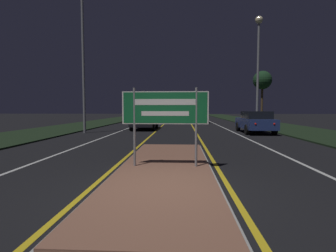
% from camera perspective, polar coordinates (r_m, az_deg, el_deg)
% --- Properties ---
extents(ground_plane, '(160.00, 160.00, 0.00)m').
position_cam_1_polar(ground_plane, '(5.59, -1.95, -14.08)').
color(ground_plane, black).
extents(median_island, '(2.61, 8.99, 0.10)m').
position_cam_1_polar(median_island, '(7.48, -0.62, -9.13)').
color(median_island, '#999993').
rests_on(median_island, ground_plane).
extents(verge_left, '(5.00, 100.00, 0.08)m').
position_cam_1_polar(verge_left, '(27.24, -18.43, 0.09)').
color(verge_left, black).
rests_on(verge_left, ground_plane).
extents(verge_right, '(5.00, 100.00, 0.08)m').
position_cam_1_polar(verge_right, '(26.91, 22.65, -0.05)').
color(verge_right, black).
rests_on(verge_right, ground_plane).
extents(centre_line_yellow_left, '(0.12, 70.00, 0.01)m').
position_cam_1_polar(centre_line_yellow_left, '(30.41, -0.66, 0.59)').
color(centre_line_yellow_left, gold).
rests_on(centre_line_yellow_left, ground_plane).
extents(centre_line_yellow_right, '(0.12, 70.00, 0.01)m').
position_cam_1_polar(centre_line_yellow_right, '(30.36, 4.98, 0.57)').
color(centre_line_yellow_right, gold).
rests_on(centre_line_yellow_right, ground_plane).
extents(lane_line_white_left, '(0.12, 70.00, 0.01)m').
position_cam_1_polar(lane_line_white_left, '(30.70, -5.71, 0.60)').
color(lane_line_white_left, silver).
rests_on(lane_line_white_left, ground_plane).
extents(lane_line_white_right, '(0.12, 70.00, 0.01)m').
position_cam_1_polar(lane_line_white_right, '(30.57, 10.05, 0.55)').
color(lane_line_white_right, silver).
rests_on(lane_line_white_right, ground_plane).
extents(edge_line_white_left, '(0.10, 70.00, 0.01)m').
position_cam_1_polar(edge_line_white_left, '(31.30, -11.14, 0.61)').
color(edge_line_white_left, silver).
rests_on(edge_line_white_left, ground_plane).
extents(edge_line_white_right, '(0.10, 70.00, 0.01)m').
position_cam_1_polar(edge_line_white_right, '(31.08, 15.55, 0.52)').
color(edge_line_white_right, silver).
rests_on(edge_line_white_right, ground_plane).
extents(highway_sign, '(2.40, 0.07, 2.19)m').
position_cam_1_polar(highway_sign, '(7.28, -0.63, 3.33)').
color(highway_sign, gray).
rests_on(highway_sign, median_island).
extents(streetlight_left_near, '(0.51, 0.51, 11.27)m').
position_cam_1_polar(streetlight_left_near, '(19.94, -18.08, 18.81)').
color(streetlight_left_near, gray).
rests_on(streetlight_left_near, ground_plane).
extents(streetlight_right_near, '(0.59, 0.59, 8.98)m').
position_cam_1_polar(streetlight_right_near, '(22.71, 19.06, 14.90)').
color(streetlight_right_near, gray).
rests_on(streetlight_right_near, ground_plane).
extents(car_receding_0, '(1.98, 4.51, 1.53)m').
position_cam_1_polar(car_receding_0, '(19.35, 18.46, 0.93)').
color(car_receding_0, navy).
rests_on(car_receding_0, ground_plane).
extents(car_receding_1, '(1.87, 4.28, 1.35)m').
position_cam_1_polar(car_receding_1, '(32.38, 6.96, 2.05)').
color(car_receding_1, silver).
rests_on(car_receding_1, ground_plane).
extents(car_approaching_0, '(1.91, 4.78, 1.45)m').
position_cam_1_polar(car_approaching_0, '(21.82, -5.05, 1.31)').
color(car_approaching_0, black).
rests_on(car_approaching_0, ground_plane).
extents(roadside_palm_right, '(2.05, 2.05, 5.83)m').
position_cam_1_polar(roadside_palm_right, '(31.45, 19.86, 9.25)').
color(roadside_palm_right, '#4C3823').
rests_on(roadside_palm_right, verge_right).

